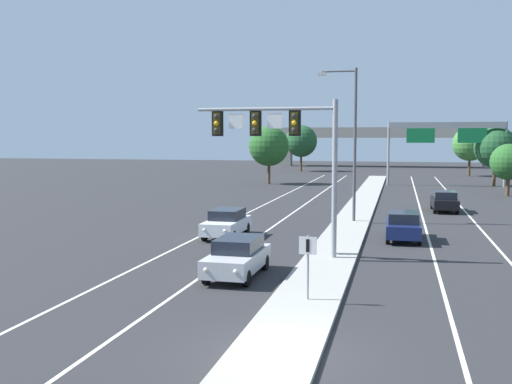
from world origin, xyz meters
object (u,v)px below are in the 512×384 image
object	(u,v)px
car_receding_black	(444,201)
highway_sign_gantry	(446,133)
street_lamp_median	(352,135)
tree_far_left_c	(269,146)
tree_far_right_a	(470,144)
tree_far_left_b	(301,141)
median_sign_post	(308,258)
tree_far_right_c	(509,162)
overhead_signal_mast	(285,141)
car_receding_navy	(403,225)
car_oncoming_silver	(237,256)
tree_far_right_b	(495,147)
car_oncoming_white	(227,223)

from	to	relation	value
car_receding_black	highway_sign_gantry	xyz separation A→B (m)	(1.77, 25.10, 5.34)
street_lamp_median	car_receding_black	bearing A→B (deg)	50.39
car_receding_black	tree_far_left_c	distance (m)	30.53
tree_far_right_a	tree_far_left_b	world-z (taller)	tree_far_left_b
street_lamp_median	median_sign_post	bearing A→B (deg)	-89.55
tree_far_left_c	tree_far_right_c	xyz separation A→B (m)	(25.75, -9.55, -1.32)
overhead_signal_mast	car_receding_navy	distance (m)	9.58
car_receding_navy	tree_far_left_c	xyz separation A→B (m)	(-15.80, 37.56, 3.81)
car_oncoming_silver	tree_far_right_b	xyz separation A→B (m)	(17.08, 50.87, 3.75)
street_lamp_median	tree_far_right_c	world-z (taller)	street_lamp_median
tree_far_left_c	tree_far_left_b	distance (m)	28.53
car_receding_black	tree_far_right_b	bearing A→B (deg)	74.48
car_oncoming_silver	car_oncoming_white	distance (m)	9.68
car_receding_navy	tree_far_left_b	size ratio (longest dim) A/B	0.58
car_oncoming_silver	car_receding_black	distance (m)	26.24
car_receding_navy	tree_far_right_c	size ratio (longest dim) A/B	0.89
highway_sign_gantry	tree_far_right_a	size ratio (longest dim) A/B	1.83
car_receding_navy	median_sign_post	bearing A→B (deg)	-103.14
median_sign_post	car_oncoming_white	world-z (taller)	median_sign_post
car_receding_navy	car_oncoming_silver	bearing A→B (deg)	-122.21
car_receding_black	overhead_signal_mast	bearing A→B (deg)	-112.83
street_lamp_median	tree_far_right_b	xyz separation A→B (m)	(13.86, 34.35, -1.22)
tree_far_left_c	tree_far_right_c	bearing A→B (deg)	-20.36
overhead_signal_mast	car_receding_black	bearing A→B (deg)	67.17
overhead_signal_mast	car_receding_navy	xyz separation A→B (m)	(5.42, 6.39, -4.65)
car_oncoming_white	highway_sign_gantry	world-z (taller)	highway_sign_gantry
median_sign_post	street_lamp_median	bearing A→B (deg)	90.45
tree_far_right_b	tree_far_right_c	size ratio (longest dim) A/B	1.38
street_lamp_median	car_receding_navy	size ratio (longest dim) A/B	2.23
car_oncoming_silver	tree_far_left_b	distance (m)	77.29
car_oncoming_silver	tree_far_left_c	xyz separation A→B (m)	(-9.22, 48.01, 3.81)
tree_far_right_c	street_lamp_median	bearing A→B (deg)	-121.25
car_oncoming_white	tree_far_right_b	size ratio (longest dim) A/B	0.64
median_sign_post	tree_far_right_a	size ratio (longest dim) A/B	0.30
tree_far_right_c	overhead_signal_mast	bearing A→B (deg)	-114.07
overhead_signal_mast	tree_far_right_b	size ratio (longest dim) A/B	1.03
car_oncoming_white	car_receding_black	distance (m)	19.94
street_lamp_median	car_receding_navy	xyz separation A→B (m)	(3.36, -6.07, -4.97)
tree_far_left_b	tree_far_left_c	bearing A→B (deg)	-88.63
car_receding_navy	tree_far_right_c	world-z (taller)	tree_far_right_c
overhead_signal_mast	tree_far_left_c	world-z (taller)	overhead_signal_mast
car_receding_navy	car_receding_black	distance (m)	14.27
street_lamp_median	tree_far_right_a	world-z (taller)	street_lamp_median
overhead_signal_mast	car_oncoming_silver	size ratio (longest dim) A/B	1.60
car_oncoming_silver	car_receding_navy	xyz separation A→B (m)	(6.59, 10.45, 0.00)
tree_far_right_c	median_sign_post	bearing A→B (deg)	-107.49
tree_far_left_b	tree_far_right_c	xyz separation A→B (m)	(26.43, -38.08, -1.79)
highway_sign_gantry	street_lamp_median	bearing A→B (deg)	-104.08
tree_far_left_c	tree_far_right_b	size ratio (longest dim) A/B	1.01
highway_sign_gantry	tree_far_right_a	world-z (taller)	highway_sign_gantry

